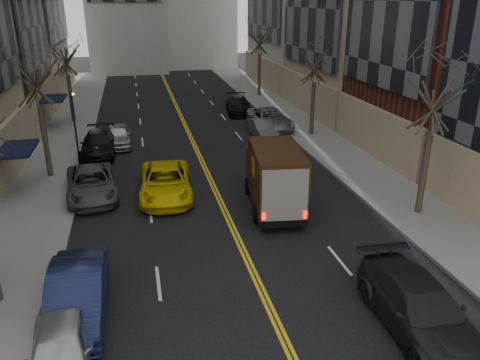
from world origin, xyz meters
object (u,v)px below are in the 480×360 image
object	(u,v)px
observer_sedan	(419,308)
taxi	(166,182)
ups_truck	(275,177)
pedestrian	(265,197)

from	to	relation	value
observer_sedan	taxi	distance (m)	13.93
ups_truck	observer_sedan	distance (m)	9.78
taxi	observer_sedan	bearing A→B (deg)	-57.66
ups_truck	pedestrian	distance (m)	1.11
observer_sedan	ups_truck	bearing A→B (deg)	102.58
taxi	ups_truck	bearing A→B (deg)	-24.04
ups_truck	pedestrian	size ratio (longest dim) A/B	3.64
observer_sedan	taxi	xyz separation A→B (m)	(-6.73, 12.20, -0.02)
observer_sedan	pedestrian	size ratio (longest dim) A/B	3.38
ups_truck	pedestrian	bearing A→B (deg)	-133.27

